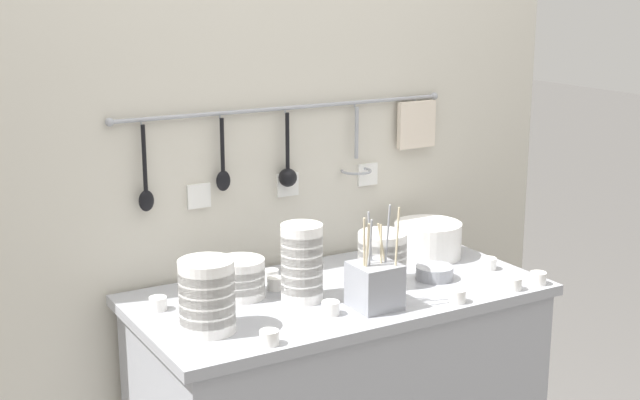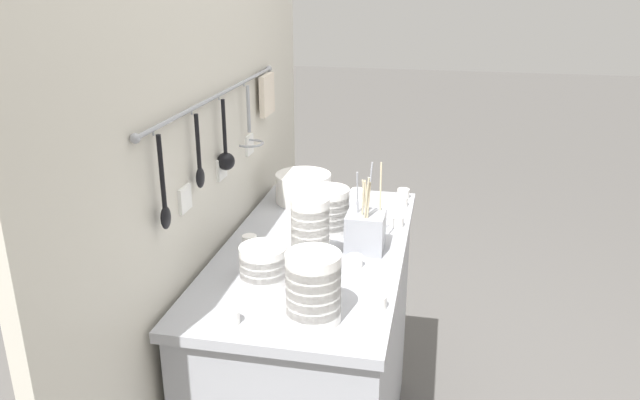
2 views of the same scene
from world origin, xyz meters
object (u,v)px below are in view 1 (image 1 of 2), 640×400
Objects in this scene: bowl_stack_back_corner at (382,259)px; cup_back_left at (331,308)px; bowl_stack_short_front at (240,278)px; cup_edge_near at (457,296)px; bowl_stack_wide_centre at (207,296)px; cup_mid_row at (269,338)px; steel_mixing_bowl at (434,273)px; cup_beside_plates at (158,304)px; bowl_stack_nested_right at (302,262)px; cup_front_left at (293,266)px; cup_by_caddy at (513,284)px; plate_stack at (428,240)px; cup_front_right at (271,276)px; cup_centre at (276,283)px; cup_edge_far at (489,264)px; cutlery_caddy at (375,284)px; cup_back_right at (538,278)px.

bowl_stack_back_corner is 0.28m from cup_back_left.
bowl_stack_short_front is 0.59m from cup_edge_near.
cup_mid_row is at bearing -58.47° from bowl_stack_wide_centre.
cup_edge_near is at bearing -15.52° from cup_back_left.
bowl_stack_back_corner is 1.40× the size of steel_mixing_bowl.
cup_beside_plates and cup_mid_row have the same top height.
bowl_stack_nested_right reaches higher than bowl_stack_wide_centre.
cup_by_caddy is at bearing -44.17° from cup_front_left.
cup_front_right is (-0.54, 0.03, -0.04)m from plate_stack.
cup_centre is (0.11, 0.00, -0.04)m from bowl_stack_short_front.
cup_front_left and cup_front_right have the same top height.
cup_edge_far and cup_front_right have the same top height.
cutlery_caddy is at bearing -8.92° from bowl_stack_wide_centre.
cup_beside_plates is 0.80m from cup_edge_near.
bowl_stack_back_corner is 0.57m from bowl_stack_wide_centre.
bowl_stack_wide_centre is 3.91× the size of cup_edge_near.
bowl_stack_back_corner reaches higher than cup_back_left.
bowl_stack_short_front is 2.87× the size of cup_mid_row.
steel_mixing_bowl is at bearing -18.90° from cup_centre.
cup_edge_near is (-0.20, 0.00, 0.00)m from cup_by_caddy.
cup_by_caddy is at bearing -25.94° from bowl_stack_short_front.
cup_front_right is (-0.00, 0.18, -0.09)m from bowl_stack_nested_right.
steel_mixing_bowl is 2.34× the size of cup_centre.
cup_back_left is 0.61m from cup_edge_far.
cup_back_left is at bearing 171.51° from cup_back_right.
cup_back_left is 1.00× the size of cup_edge_near.
bowl_stack_back_corner is 0.36m from cup_edge_far.
bowl_stack_nested_right reaches higher than cup_edge_far.
steel_mixing_bowl is (0.16, -0.04, -0.06)m from bowl_stack_back_corner.
cup_front_left is (0.23, 0.11, -0.04)m from bowl_stack_short_front.
cup_front_left is at bearing 55.54° from cup_mid_row.
bowl_stack_nested_right reaches higher than cup_back_right.
cup_beside_plates is at bearing 151.79° from cutlery_caddy.
cup_by_caddy is 1.00× the size of cup_mid_row.
cup_beside_plates and cup_edge_far have the same top height.
bowl_stack_wide_centre is 0.66× the size of cutlery_caddy.
steel_mixing_bowl is at bearing -14.91° from bowl_stack_short_front.
cup_edge_near is (0.21, -0.08, -0.05)m from cutlery_caddy.
cup_back_right is at bearing -31.96° from cup_front_right.
cup_beside_plates and cup_back_right have the same top height.
plate_stack is (0.67, 0.04, 0.00)m from bowl_stack_short_front.
cup_front_right is at bearing 8.49° from cup_beside_plates.
cup_by_caddy is 1.00× the size of cup_front_right.
cup_front_left is (0.46, 0.10, 0.00)m from cup_beside_plates.
bowl_stack_nested_right is at bearing 46.56° from cup_mid_row.
bowl_stack_wide_centre reaches higher than steel_mixing_bowl.
cup_front_right is (0.21, 0.41, 0.00)m from cup_mid_row.
plate_stack is at bearing 26.47° from cup_mid_row.
plate_stack is at bearing 58.48° from steel_mixing_bowl.
bowl_stack_nested_right is 0.43m from cup_edge_near.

